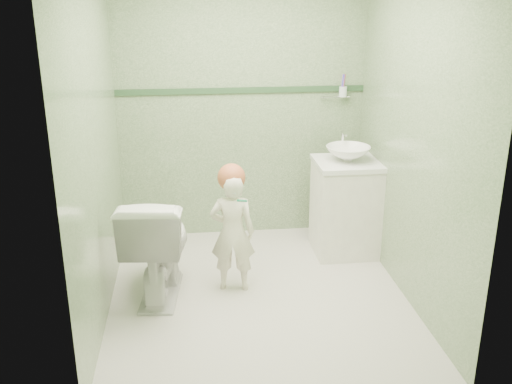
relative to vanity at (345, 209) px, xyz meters
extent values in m
plane|color=beige|center=(-0.84, -0.70, -0.40)|extent=(2.50, 2.50, 0.00)
cube|color=gray|center=(-0.84, 0.55, 0.80)|extent=(2.20, 0.04, 2.40)
cube|color=gray|center=(-0.84, -1.95, 0.80)|extent=(2.20, 0.04, 2.40)
cube|color=gray|center=(-1.94, -0.70, 0.80)|extent=(0.04, 2.50, 2.40)
cube|color=gray|center=(0.26, -0.70, 0.80)|extent=(0.04, 2.50, 2.40)
cube|color=#2B4B2D|center=(-0.84, 0.54, 0.95)|extent=(2.20, 0.02, 0.05)
cube|color=silver|center=(0.00, 0.00, 0.00)|extent=(0.52, 0.50, 0.80)
cube|color=white|center=(0.00, 0.00, 0.41)|extent=(0.54, 0.52, 0.04)
imported|color=white|center=(0.00, 0.00, 0.49)|extent=(0.37, 0.37, 0.13)
cylinder|color=silver|center=(0.00, 0.20, 0.55)|extent=(0.03, 0.03, 0.18)
cylinder|color=silver|center=(0.00, 0.15, 0.63)|extent=(0.02, 0.12, 0.02)
cylinder|color=silver|center=(0.00, 0.50, 0.88)|extent=(0.26, 0.02, 0.02)
cylinder|color=silver|center=(0.06, 0.48, 0.93)|extent=(0.07, 0.07, 0.09)
cylinder|color=purple|center=(0.05, 0.48, 1.00)|extent=(0.01, 0.01, 0.17)
cylinder|color=purple|center=(0.06, 0.47, 1.00)|extent=(0.01, 0.01, 0.17)
cylinder|color=red|center=(0.07, 0.48, 1.00)|extent=(0.01, 0.01, 0.17)
cylinder|color=#2F42BC|center=(0.05, 0.48, 1.00)|extent=(0.01, 0.01, 0.17)
imported|color=white|center=(-1.58, -0.58, 0.01)|extent=(0.54, 0.85, 0.82)
imported|color=white|center=(-1.02, -0.56, 0.06)|extent=(0.36, 0.26, 0.93)
sphere|color=#B35B35|center=(-1.02, -0.53, 0.49)|extent=(0.21, 0.21, 0.21)
cylinder|color=#16845C|center=(-0.96, -0.69, 0.37)|extent=(0.09, 0.13, 0.06)
cube|color=white|center=(-1.01, -0.64, 0.41)|extent=(0.03, 0.03, 0.02)
camera|label=1|loc=(-1.31, -4.59, 1.82)|focal=40.99mm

